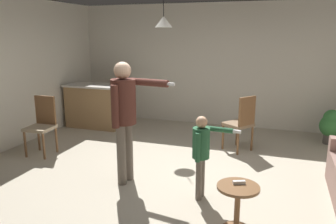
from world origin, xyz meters
TOP-DOWN VIEW (x-y plane):
  - ground at (0.00, 0.00)m, footprint 7.68×7.68m
  - wall_back at (0.00, 3.20)m, footprint 6.40×0.10m
  - kitchen_counter at (-2.45, 2.13)m, footprint 1.26×0.66m
  - side_table_by_couch at (1.08, -1.02)m, footprint 0.44×0.44m
  - person_adult at (-0.55, -0.28)m, footprint 0.85×0.48m
  - person_child at (0.56, -0.42)m, footprint 0.57×0.31m
  - dining_chair_by_counter at (0.82, 1.52)m, footprint 0.59×0.59m
  - dining_chair_near_wall at (-2.41, 0.30)m, footprint 0.44×0.44m
  - potted_plant_corner at (2.39, 2.48)m, footprint 0.43×0.43m
  - spare_remote_on_table at (1.08, -0.98)m, footprint 0.13×0.08m
  - ceiling_light_pendant at (-0.67, 1.66)m, footprint 0.32×0.32m

SIDE VIEW (x-z plane):
  - ground at x=0.00m, z-range 0.00..0.00m
  - side_table_by_couch at x=1.08m, z-range 0.07..0.59m
  - potted_plant_corner at x=2.39m, z-range 0.03..0.69m
  - kitchen_counter at x=-2.45m, z-range 0.00..0.95m
  - spare_remote_on_table at x=1.08m, z-range 0.52..0.56m
  - dining_chair_by_counter at x=0.82m, z-range 0.05..1.05m
  - dining_chair_near_wall at x=-2.41m, z-range 0.05..1.05m
  - person_child at x=0.56m, z-range 0.13..1.20m
  - person_adult at x=-0.55m, z-range 0.20..1.89m
  - wall_back at x=0.00m, z-range 0.00..2.70m
  - ceiling_light_pendant at x=-0.67m, z-range 1.98..2.53m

